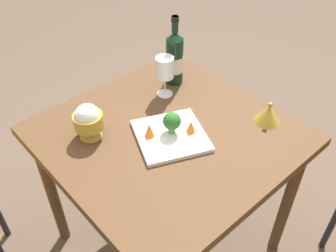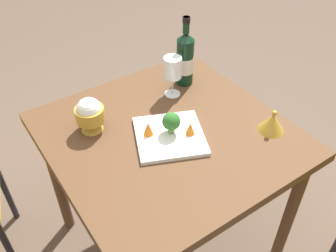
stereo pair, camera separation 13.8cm
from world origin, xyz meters
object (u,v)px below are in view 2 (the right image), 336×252
rice_bowl (90,114)px  carrot_garnish_left (190,128)px  carrot_garnish_right (148,128)px  wine_glass (173,69)px  rice_bowl_lid (272,122)px  broccoli_floret (172,121)px  serving_plate (170,136)px  wine_bottle (185,59)px

rice_bowl → carrot_garnish_left: (-0.28, 0.25, -0.03)m
carrot_garnish_right → wine_glass: bearing=-142.6°
rice_bowl_lid → broccoli_floret: broccoli_floret is taller
serving_plate → broccoli_floret: bearing=-155.6°
carrot_garnish_left → broccoli_floret: bearing=-44.7°
wine_glass → carrot_garnish_right: bearing=37.4°
wine_glass → broccoli_floret: wine_glass is taller
wine_glass → rice_bowl: 0.39m
rice_bowl_lid → serving_plate: (0.34, -0.18, -0.03)m
rice_bowl_lid → carrot_garnish_left: (0.28, -0.14, 0.00)m
wine_bottle → rice_bowl_lid: 0.47m
serving_plate → wine_bottle: bearing=-134.7°
wine_glass → serving_plate: (0.17, 0.22, -0.12)m
serving_plate → rice_bowl: bearing=-43.6°
wine_bottle → wine_glass: size_ratio=1.74×
wine_glass → serving_plate: 0.30m
wine_glass → serving_plate: size_ratio=0.54×
broccoli_floret → rice_bowl: bearing=-40.4°
serving_plate → carrot_garnish_right: size_ratio=5.85×
rice_bowl_lid → carrot_garnish_left: bearing=-27.3°
wine_glass → broccoli_floret: bearing=54.9°
wine_glass → broccoli_floret: 0.27m
serving_plate → broccoli_floret: broccoli_floret is taller
wine_bottle → broccoli_floret: size_ratio=3.63×
rice_bowl_lid → serving_plate: bearing=-28.2°
rice_bowl_lid → carrot_garnish_right: rice_bowl_lid is taller
rice_bowl_lid → rice_bowl: bearing=-34.9°
rice_bowl_lid → carrot_garnish_right: 0.47m
wine_bottle → broccoli_floret: (0.25, 0.26, -0.06)m
carrot_garnish_left → carrot_garnish_right: carrot_garnish_right is taller
carrot_garnish_left → carrot_garnish_right: (0.13, -0.09, 0.00)m
rice_bowl → broccoli_floret: (-0.24, 0.20, -0.01)m
wine_bottle → rice_bowl_lid: size_ratio=3.11×
wine_bottle → broccoli_floret: bearing=46.3°
wine_glass → carrot_garnish_right: 0.31m
rice_bowl → carrot_garnish_left: size_ratio=2.80×
wine_bottle → broccoli_floret: wine_bottle is taller
wine_bottle → broccoli_floret: 0.36m
rice_bowl → carrot_garnish_right: size_ratio=2.52×
broccoli_floret → carrot_garnish_left: broccoli_floret is taller
broccoli_floret → wine_bottle: bearing=-133.7°
serving_plate → carrot_garnish_left: bearing=148.4°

